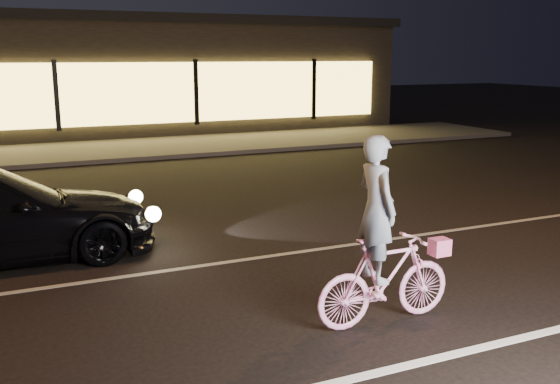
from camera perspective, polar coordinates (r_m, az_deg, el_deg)
name	(u,v)px	position (r m, az deg, el deg)	size (l,w,h in m)	color
ground	(197,332)	(6.73, -7.64, -12.61)	(90.00, 90.00, 0.00)	black
lane_stripe_far	(153,273)	(8.53, -11.55, -7.23)	(60.00, 0.10, 0.01)	gray
sidewalk	(66,153)	(19.14, -18.97, 3.41)	(30.00, 4.00, 0.12)	#383533
storefront	(45,74)	(24.90, -20.69, 10.05)	(25.40, 8.42, 4.20)	black
cyclist	(383,259)	(6.71, 9.40, -6.04)	(1.63, 0.56, 2.05)	#F73296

